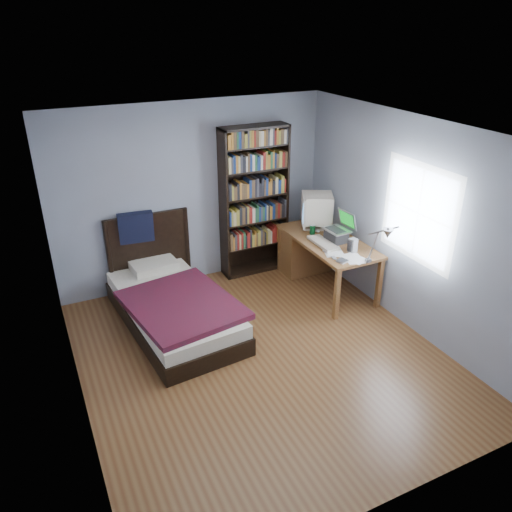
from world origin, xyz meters
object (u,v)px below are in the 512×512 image
object	(u,v)px
crt_monitor	(316,209)
desk_lamp	(385,236)
bookshelf	(254,202)
laptop	(338,233)
speaker	(353,245)
keyboard	(323,243)
desk	(310,249)
bed	(172,303)
soda_can	(312,230)

from	to	relation	value
crt_monitor	desk_lamp	xyz separation A→B (m)	(-0.11, -1.59, 0.23)
crt_monitor	bookshelf	world-z (taller)	bookshelf
laptop	speaker	bearing A→B (deg)	-92.72
desk_lamp	keyboard	size ratio (longest dim) A/B	1.24
speaker	bookshelf	distance (m)	1.57
keyboard	speaker	xyz separation A→B (m)	(0.21, -0.35, 0.07)
desk	crt_monitor	bearing A→B (deg)	2.54
bookshelf	bed	distance (m)	1.91
laptop	speaker	size ratio (longest dim) A/B	2.24
keyboard	soda_can	size ratio (longest dim) A/B	3.93
laptop	bookshelf	distance (m)	1.27
bookshelf	bed	xyz separation A→B (m)	(-1.52, -0.81, -0.82)
desk	bed	bearing A→B (deg)	-171.58
crt_monitor	bed	xyz separation A→B (m)	(-2.24, -0.33, -0.76)
desk_lamp	keyboard	bearing A→B (deg)	95.06
laptop	bookshelf	bearing A→B (deg)	126.51
crt_monitor	laptop	world-z (taller)	crt_monitor
crt_monitor	soda_can	world-z (taller)	crt_monitor
desk_lamp	soda_can	xyz separation A→B (m)	(-0.04, 1.41, -0.45)
desk_lamp	keyboard	xyz separation A→B (m)	(-0.09, 1.06, -0.50)
desk	keyboard	distance (m)	0.64
laptop	soda_can	distance (m)	0.39
crt_monitor	speaker	distance (m)	0.91
keyboard	bookshelf	distance (m)	1.19
crt_monitor	soda_can	xyz separation A→B (m)	(-0.15, -0.18, -0.22)
desk	bookshelf	bearing A→B (deg)	143.59
keyboard	desk_lamp	bearing A→B (deg)	-84.44
crt_monitor	speaker	world-z (taller)	crt_monitor
soda_can	bookshelf	world-z (taller)	bookshelf
desk	crt_monitor	world-z (taller)	crt_monitor
keyboard	speaker	size ratio (longest dim) A/B	2.83
desk	bed	distance (m)	2.21
crt_monitor	desk	bearing A→B (deg)	-177.46
laptop	desk	bearing A→B (deg)	99.11
keyboard	bookshelf	bearing A→B (deg)	117.37
speaker	soda_can	distance (m)	0.73
crt_monitor	bed	world-z (taller)	crt_monitor
laptop	bed	world-z (taller)	bed
laptop	soda_can	bearing A→B (deg)	117.23
bookshelf	keyboard	bearing A→B (deg)	-63.13
soda_can	speaker	bearing A→B (deg)	-77.44
soda_can	bed	bearing A→B (deg)	-175.95
desk_lamp	bed	bearing A→B (deg)	149.32
bed	desk_lamp	bearing A→B (deg)	-30.68
desk	soda_can	bearing A→B (deg)	-117.94
desk	crt_monitor	distance (m)	0.60
desk	keyboard	size ratio (longest dim) A/B	3.04
laptop	soda_can	xyz separation A→B (m)	(-0.18, 0.34, -0.05)
bed	soda_can	bearing A→B (deg)	4.05
desk	bookshelf	size ratio (longest dim) A/B	0.73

